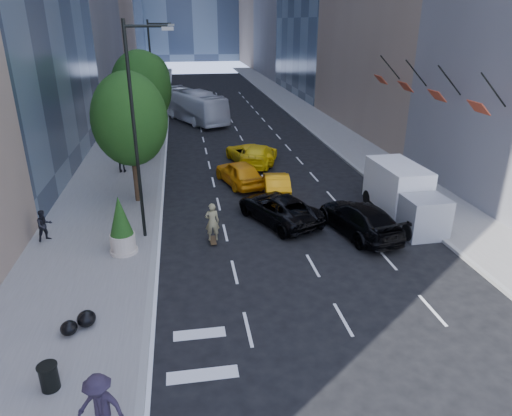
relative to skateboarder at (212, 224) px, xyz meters
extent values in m
plane|color=black|center=(3.20, -3.00, -0.96)|extent=(160.00, 160.00, 0.00)
cube|color=slate|center=(-5.80, 27.00, -0.89)|extent=(6.00, 120.00, 0.15)
cube|color=slate|center=(13.20, 27.00, -0.89)|extent=(4.00, 120.00, 0.15)
cylinder|color=black|center=(-3.30, 1.00, 4.19)|extent=(0.16, 0.16, 10.00)
cylinder|color=black|center=(-2.40, 1.00, 8.89)|extent=(1.80, 0.12, 0.12)
cube|color=#99998C|center=(-1.50, 1.00, 8.79)|extent=(0.50, 0.22, 0.15)
cylinder|color=black|center=(-3.30, 19.00, 4.19)|extent=(0.16, 0.16, 10.00)
cylinder|color=black|center=(-2.40, 19.00, 8.89)|extent=(1.80, 0.12, 0.12)
cube|color=#99998C|center=(-1.50, 19.00, 8.79)|extent=(0.50, 0.22, 0.15)
cylinder|color=#2E2212|center=(-4.00, 6.00, 0.76)|extent=(0.30, 0.30, 3.15)
ellipsoid|color=#12350E|center=(-4.00, 6.00, 4.02)|extent=(4.20, 4.20, 5.25)
cylinder|color=#2E2212|center=(-4.00, 16.00, 0.88)|extent=(0.30, 0.30, 3.38)
ellipsoid|color=#12350E|center=(-4.00, 16.00, 4.36)|extent=(4.50, 4.50, 5.62)
cylinder|color=#2E2212|center=(-4.00, 29.00, 0.65)|extent=(0.30, 0.30, 2.93)
ellipsoid|color=#12350E|center=(-4.00, 29.00, 3.67)|extent=(3.90, 3.90, 4.88)
cylinder|color=black|center=(-3.20, 37.00, 1.79)|extent=(0.14, 0.14, 5.20)
imported|color=black|center=(-3.20, 37.00, 3.39)|extent=(2.48, 0.53, 1.00)
cylinder|color=black|center=(14.35, 1.00, 5.89)|extent=(1.75, 0.08, 1.75)
cube|color=#B7452A|center=(13.70, 1.00, 5.04)|extent=(0.64, 1.30, 0.64)
cylinder|color=black|center=(14.35, 5.00, 5.89)|extent=(1.75, 0.08, 1.75)
cube|color=#B7452A|center=(13.70, 5.00, 5.04)|extent=(0.64, 1.30, 0.64)
cylinder|color=black|center=(14.35, 9.00, 5.89)|extent=(1.75, 0.08, 1.75)
cube|color=#B7452A|center=(13.70, 9.00, 5.04)|extent=(0.64, 1.30, 0.64)
cylinder|color=black|center=(14.35, 13.00, 5.89)|extent=(1.75, 0.08, 1.75)
cube|color=#B7452A|center=(13.70, 13.00, 5.04)|extent=(0.64, 1.30, 0.64)
imported|color=#8A8256|center=(0.00, 0.00, 0.00)|extent=(0.71, 0.47, 1.92)
imported|color=black|center=(3.70, 2.00, -0.21)|extent=(4.48, 5.96, 1.50)
imported|color=black|center=(7.40, -0.13, -0.16)|extent=(3.37, 5.90, 1.61)
imported|color=orange|center=(2.38, 8.27, -0.15)|extent=(3.12, 5.09, 1.62)
imported|color=#FC9F0D|center=(4.40, 6.00, -0.26)|extent=(1.98, 4.38, 1.39)
imported|color=yellow|center=(3.70, 13.20, -0.24)|extent=(3.39, 5.57, 1.44)
imported|color=yellow|center=(4.40, 12.50, -0.21)|extent=(3.89, 5.63, 1.51)
imported|color=white|center=(0.00, 29.71, 0.69)|extent=(7.36, 11.94, 3.30)
cube|color=white|center=(10.37, 2.06, 0.68)|extent=(2.25, 4.14, 2.40)
cube|color=gray|center=(10.46, -0.95, 0.06)|extent=(2.09, 1.84, 2.04)
cylinder|color=black|center=(9.54, -1.33, -0.52)|extent=(0.34, 0.90, 0.89)
cylinder|color=black|center=(11.40, -1.28, -0.52)|extent=(0.34, 0.90, 0.89)
cylinder|color=black|center=(9.39, 3.46, -0.52)|extent=(0.34, 0.90, 0.89)
cylinder|color=black|center=(11.26, 3.51, -0.52)|extent=(0.34, 0.90, 0.89)
imported|color=black|center=(-8.00, 1.26, -0.03)|extent=(0.96, 0.93, 1.57)
imported|color=black|center=(-5.47, 11.79, 0.18)|extent=(1.21, 0.63, 1.98)
imported|color=#251D2C|center=(-3.60, -10.95, 0.16)|extent=(1.42, 1.09, 1.95)
cylinder|color=black|center=(-5.38, -8.99, -0.41)|extent=(0.53, 0.53, 0.79)
cylinder|color=beige|center=(-4.15, -0.62, -0.35)|extent=(1.15, 1.15, 0.92)
cone|color=#12350E|center=(-4.15, -0.62, 1.02)|extent=(1.03, 1.03, 1.83)
ellipsoid|color=black|center=(-4.87, -6.06, -0.54)|extent=(0.65, 0.71, 0.55)
ellipsoid|color=black|center=(-5.38, -6.47, -0.57)|extent=(0.57, 0.63, 0.48)
camera|label=1|loc=(-1.16, -20.09, 9.10)|focal=32.00mm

